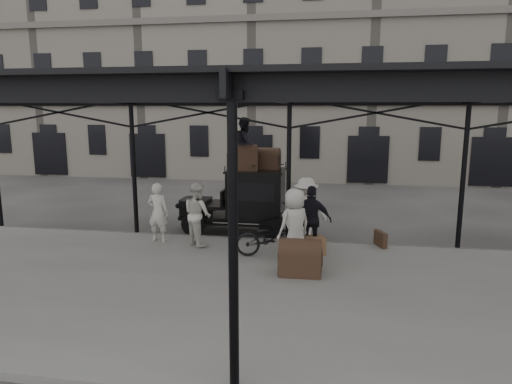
% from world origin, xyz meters
% --- Properties ---
extents(ground, '(120.00, 120.00, 0.00)m').
position_xyz_m(ground, '(0.00, 0.00, 0.00)').
color(ground, '#383533').
rests_on(ground, ground).
extents(platform, '(28.00, 8.00, 0.15)m').
position_xyz_m(platform, '(0.00, -2.00, 0.07)').
color(platform, slate).
rests_on(platform, ground).
extents(canopy, '(22.50, 9.00, 4.74)m').
position_xyz_m(canopy, '(0.00, -1.72, 4.60)').
color(canopy, black).
rests_on(canopy, ground).
extents(building_frontage, '(64.00, 8.00, 14.00)m').
position_xyz_m(building_frontage, '(0.00, 18.00, 7.00)').
color(building_frontage, slate).
rests_on(building_frontage, ground).
extents(taxi, '(3.65, 1.55, 2.18)m').
position_xyz_m(taxi, '(-1.50, 3.08, 1.20)').
color(taxi, black).
rests_on(taxi, ground).
extents(porter_left, '(0.71, 0.51, 1.82)m').
position_xyz_m(porter_left, '(-3.89, 1.15, 1.06)').
color(porter_left, beige).
rests_on(porter_left, platform).
extents(porter_midleft, '(1.15, 1.14, 1.88)m').
position_xyz_m(porter_midleft, '(-2.60, 1.03, 1.09)').
color(porter_midleft, beige).
rests_on(porter_midleft, platform).
extents(porter_centre, '(1.13, 1.10, 1.96)m').
position_xyz_m(porter_centre, '(0.36, 0.06, 1.13)').
color(porter_centre, beige).
rests_on(porter_centre, platform).
extents(porter_official, '(1.18, 0.63, 1.91)m').
position_xyz_m(porter_official, '(0.78, 0.83, 1.11)').
color(porter_official, black).
rests_on(porter_official, platform).
extents(porter_right, '(1.44, 1.03, 2.01)m').
position_xyz_m(porter_right, '(0.55, 1.74, 1.15)').
color(porter_right, silver).
rests_on(porter_right, platform).
extents(bicycle, '(2.07, 1.02, 1.04)m').
position_xyz_m(bicycle, '(-0.29, 0.32, 0.67)').
color(bicycle, black).
rests_on(bicycle, platform).
extents(porter_roof, '(0.72, 0.89, 1.72)m').
position_xyz_m(porter_roof, '(-1.53, 2.98, 3.04)').
color(porter_roof, black).
rests_on(porter_roof, taxi).
extents(steamer_trunk_roof_near, '(1.05, 0.76, 0.70)m').
position_xyz_m(steamer_trunk_roof_near, '(-1.58, 2.83, 2.53)').
color(steamer_trunk_roof_near, '#412B1E').
rests_on(steamer_trunk_roof_near, taxi).
extents(steamer_trunk_roof_far, '(0.86, 0.57, 0.59)m').
position_xyz_m(steamer_trunk_roof_far, '(-0.83, 3.28, 2.48)').
color(steamer_trunk_roof_far, '#412B1E').
rests_on(steamer_trunk_roof_far, taxi).
extents(steamer_trunk_platform, '(1.04, 0.66, 0.75)m').
position_xyz_m(steamer_trunk_platform, '(0.60, -0.99, 0.53)').
color(steamer_trunk_platform, '#412B1E').
rests_on(steamer_trunk_platform, platform).
extents(wicker_hamper, '(0.73, 0.66, 0.50)m').
position_xyz_m(wicker_hamper, '(0.84, 0.66, 0.40)').
color(wicker_hamper, '#8E6241').
rests_on(wicker_hamper, platform).
extents(suitcase_upright, '(0.35, 0.61, 0.45)m').
position_xyz_m(suitcase_upright, '(2.77, 1.76, 0.38)').
color(suitcase_upright, '#412B1E').
rests_on(suitcase_upright, platform).
extents(suitcase_flat, '(0.56, 0.50, 0.40)m').
position_xyz_m(suitcase_flat, '(0.86, -0.46, 0.35)').
color(suitcase_flat, '#412B1E').
rests_on(suitcase_flat, platform).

